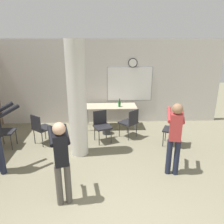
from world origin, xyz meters
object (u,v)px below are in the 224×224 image
at_px(bottle_on_table, 119,104).
at_px(chair_table_right, 130,121).
at_px(folding_table, 110,107).
at_px(person_playing_front, 61,157).
at_px(person_playing_side, 175,134).
at_px(chair_by_left_wall, 3,130).
at_px(chair_mid_room, 175,128).
at_px(chair_near_pillar, 40,127).
at_px(chair_table_front, 102,124).

bearing_deg(bottle_on_table, chair_table_right, -70.18).
xyz_separation_m(folding_table, person_playing_front, (-0.96, -3.48, 0.22)).
bearing_deg(person_playing_side, chair_by_left_wall, 161.47).
relative_size(folding_table, person_playing_side, 1.04).
bearing_deg(chair_table_right, folding_table, 123.30).
bearing_deg(person_playing_side, chair_table_right, 110.42).
height_order(chair_mid_room, person_playing_side, person_playing_side).
height_order(folding_table, chair_near_pillar, chair_near_pillar).
bearing_deg(bottle_on_table, chair_by_left_wall, -159.58).
distance_m(folding_table, chair_table_right, 0.99).
distance_m(folding_table, chair_near_pillar, 2.27).
xyz_separation_m(bottle_on_table, chair_by_left_wall, (-3.19, -1.19, -0.33)).
relative_size(chair_table_front, person_playing_front, 0.56).
height_order(chair_by_left_wall, chair_mid_room, same).
xyz_separation_m(bottle_on_table, person_playing_side, (0.95, -2.57, 0.10)).
bearing_deg(folding_table, chair_table_right, -56.70).
bearing_deg(bottle_on_table, folding_table, 159.93).
xyz_separation_m(folding_table, chair_table_front, (-0.29, -1.00, -0.18)).
distance_m(folding_table, chair_mid_room, 2.18).
height_order(chair_table_front, person_playing_front, person_playing_front).
bearing_deg(chair_mid_room, chair_table_front, 168.79).
bearing_deg(bottle_on_table, person_playing_front, -110.11).
relative_size(chair_mid_room, person_playing_side, 0.55).
bearing_deg(person_playing_side, chair_mid_room, 70.85).
distance_m(chair_by_left_wall, person_playing_front, 2.96).
xyz_separation_m(chair_table_right, person_playing_side, (0.69, -1.86, 0.43)).
bearing_deg(chair_by_left_wall, chair_table_right, 7.80).
bearing_deg(chair_near_pillar, person_playing_front, -66.90).
distance_m(bottle_on_table, chair_mid_room, 1.93).
xyz_separation_m(bottle_on_table, chair_table_front, (-0.57, -0.90, -0.33)).
distance_m(chair_table_right, chair_near_pillar, 2.51).
relative_size(folding_table, bottle_on_table, 6.30).
relative_size(bottle_on_table, chair_near_pillar, 0.30).
bearing_deg(chair_by_left_wall, chair_table_front, 6.28).
bearing_deg(folding_table, person_playing_front, -105.39).
xyz_separation_m(folding_table, chair_table_right, (0.54, -0.82, -0.18)).
distance_m(chair_table_front, person_playing_side, 2.30).
distance_m(chair_table_right, person_playing_side, 2.03).
bearing_deg(chair_mid_room, chair_by_left_wall, 178.74).
bearing_deg(bottle_on_table, person_playing_side, -69.75).
height_order(folding_table, person_playing_front, person_playing_front).
distance_m(folding_table, person_playing_front, 3.61).
relative_size(chair_table_front, chair_table_right, 1.00).
bearing_deg(chair_near_pillar, chair_by_left_wall, -171.14).
height_order(bottle_on_table, chair_by_left_wall, bottle_on_table).
xyz_separation_m(chair_table_front, chair_near_pillar, (-1.67, -0.14, 0.00)).
xyz_separation_m(chair_table_front, person_playing_side, (1.52, -1.67, 0.43)).
relative_size(folding_table, person_playing_front, 1.07).
xyz_separation_m(chair_table_front, chair_table_right, (0.82, 0.18, 0.00)).
relative_size(chair_table_right, chair_near_pillar, 1.00).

